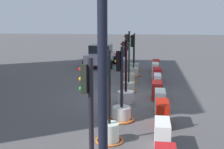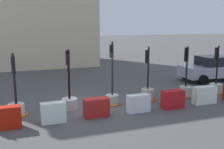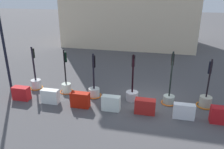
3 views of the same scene
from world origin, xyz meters
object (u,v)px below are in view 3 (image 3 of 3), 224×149
Objects in this scene: traffic_light_0 at (36,81)px; traffic_light_2 at (94,90)px; traffic_light_1 at (66,85)px; traffic_light_5 at (206,99)px; construction_barrier_3 at (111,103)px; construction_barrier_2 at (80,100)px; construction_barrier_4 at (145,106)px; construction_barrier_5 at (184,111)px; traffic_light_3 at (132,92)px; construction_barrier_0 at (21,93)px; traffic_light_4 at (169,96)px; street_lamp_post at (3,38)px; construction_barrier_1 at (50,96)px; construction_barrier_6 at (222,115)px.

traffic_light_2 is at bearing -3.67° from traffic_light_0.
traffic_light_0 reaches higher than traffic_light_1.
traffic_light_5 is 2.80× the size of construction_barrier_3.
construction_barrier_4 is (3.50, 0.13, -0.03)m from construction_barrier_2.
traffic_light_5 is (10.36, -0.03, -0.06)m from traffic_light_0.
traffic_light_0 is 1.05× the size of traffic_light_2.
construction_barrier_5 is (3.71, 0.04, -0.02)m from construction_barrier_3.
construction_barrier_0 is (-6.29, -1.43, -0.09)m from traffic_light_3.
traffic_light_0 is 9.25m from construction_barrier_5.
construction_barrier_2 is (3.66, -0.06, 0.03)m from construction_barrier_0.
traffic_light_4 is 1.11× the size of traffic_light_5.
construction_barrier_3 is at bearing -9.34° from street_lamp_post.
street_lamp_post is (-6.91, 1.14, 2.91)m from construction_barrier_3.
construction_barrier_4 is 9.24m from street_lamp_post.
construction_barrier_1 is 7.24m from construction_barrier_5.
construction_barrier_1 is at bearing -169.39° from traffic_light_5.
construction_barrier_0 is at bearing 179.11° from construction_barrier_2.
traffic_light_1 is 2.22m from construction_barrier_2.
construction_barrier_5 is 11.07m from street_lamp_post.
construction_barrier_3 is 1.79m from construction_barrier_4.
street_lamp_post is (-3.67, -0.43, 2.87)m from traffic_light_1.
traffic_light_4 is 10.32m from street_lamp_post.
street_lamp_post is (-5.53, -0.26, 2.91)m from traffic_light_2.
construction_barrier_5 is (7.24, 0.01, -0.01)m from construction_barrier_1.
construction_barrier_2 is at bearing -177.91° from construction_barrier_4.
traffic_light_3 is at bearing 17.72° from construction_barrier_1.
street_lamp_post is (-10.62, 1.10, 2.93)m from construction_barrier_5.
construction_barrier_2 is (-0.34, -1.43, 0.01)m from traffic_light_2.
construction_barrier_2 is (1.82, -0.06, 0.02)m from construction_barrier_1.
traffic_light_0 reaches higher than construction_barrier_2.
construction_barrier_3 is (-3.00, -1.49, -0.04)m from traffic_light_4.
traffic_light_3 is (2.29, 0.06, 0.07)m from traffic_light_2.
traffic_light_1 is 2.64m from construction_barrier_0.
traffic_light_0 reaches higher than construction_barrier_4.
traffic_light_4 reaches higher than construction_barrier_4.
construction_barrier_4 is at bearing -57.35° from traffic_light_3.
construction_barrier_3 is (1.71, 0.03, -0.01)m from construction_barrier_2.
construction_barrier_4 is (-1.21, -1.40, -0.06)m from traffic_light_4.
street_lamp_post reaches higher than traffic_light_2.
street_lamp_post is (-9.91, -0.35, 2.87)m from traffic_light_4.
traffic_light_3 is 1.62m from construction_barrier_4.
construction_barrier_4 is (5.03, -1.48, -0.06)m from traffic_light_1.
construction_barrier_1 is at bearing 179.50° from construction_barrier_3.
construction_barrier_6 is at bearing -5.13° from street_lamp_post.
traffic_light_1 is 2.65× the size of construction_barrier_6.
construction_barrier_3 is (1.37, -1.40, -0.00)m from traffic_light_2.
traffic_light_0 is at bearing 176.33° from traffic_light_2.
traffic_light_4 is 3.04× the size of construction_barrier_1.
traffic_light_3 reaches higher than traffic_light_5.
construction_barrier_5 is (9.11, -1.61, -0.09)m from traffic_light_0.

